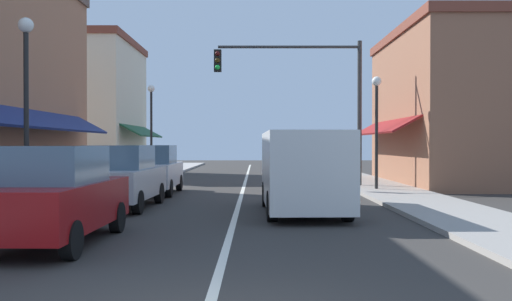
{
  "coord_description": "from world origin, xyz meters",
  "views": [
    {
      "loc": [
        0.52,
        -5.02,
        1.79
      ],
      "look_at": [
        0.54,
        13.87,
        1.59
      ],
      "focal_mm": 38.97,
      "sensor_mm": 36.0,
      "label": 1
    }
  ],
  "objects_px": {
    "van_in_lane": "(302,169)",
    "traffic_signal_mast_arm": "(309,86)",
    "parked_car_third_left": "(152,170)",
    "parked_car_second_left": "(121,177)",
    "street_lamp_right_mid": "(376,113)",
    "parked_car_nearest_left": "(52,196)",
    "street_lamp_left_far": "(151,116)",
    "street_lamp_left_near": "(25,84)"
  },
  "relations": [
    {
      "from": "van_in_lane",
      "to": "street_lamp_left_far",
      "type": "xyz_separation_m",
      "value": [
        -6.57,
        13.82,
        2.1
      ]
    },
    {
      "from": "parked_car_third_left",
      "to": "street_lamp_right_mid",
      "type": "distance_m",
      "value": 8.63
    },
    {
      "from": "parked_car_second_left",
      "to": "street_lamp_right_mid",
      "type": "height_order",
      "value": "street_lamp_right_mid"
    },
    {
      "from": "parked_car_second_left",
      "to": "street_lamp_right_mid",
      "type": "xyz_separation_m",
      "value": [
        8.35,
        5.45,
        2.1
      ]
    },
    {
      "from": "street_lamp_left_near",
      "to": "traffic_signal_mast_arm",
      "type": "bearing_deg",
      "value": 51.4
    },
    {
      "from": "van_in_lane",
      "to": "traffic_signal_mast_arm",
      "type": "xyz_separation_m",
      "value": [
        0.99,
        8.38,
        3.05
      ]
    },
    {
      "from": "parked_car_nearest_left",
      "to": "parked_car_second_left",
      "type": "bearing_deg",
      "value": 92.25
    },
    {
      "from": "parked_car_third_left",
      "to": "van_in_lane",
      "type": "height_order",
      "value": "van_in_lane"
    },
    {
      "from": "parked_car_second_left",
      "to": "van_in_lane",
      "type": "distance_m",
      "value": 5.13
    },
    {
      "from": "street_lamp_left_near",
      "to": "parked_car_third_left",
      "type": "bearing_deg",
      "value": 75.8
    },
    {
      "from": "street_lamp_left_far",
      "to": "street_lamp_left_near",
      "type": "bearing_deg",
      "value": -90.52
    },
    {
      "from": "street_lamp_left_near",
      "to": "parked_car_second_left",
      "type": "bearing_deg",
      "value": 53.8
    },
    {
      "from": "van_in_lane",
      "to": "traffic_signal_mast_arm",
      "type": "bearing_deg",
      "value": 81.95
    },
    {
      "from": "parked_car_nearest_left",
      "to": "parked_car_third_left",
      "type": "distance_m",
      "value": 10.17
    },
    {
      "from": "parked_car_second_left",
      "to": "street_lamp_left_far",
      "type": "bearing_deg",
      "value": 98.58
    },
    {
      "from": "traffic_signal_mast_arm",
      "to": "street_lamp_right_mid",
      "type": "distance_m",
      "value": 3.25
    },
    {
      "from": "parked_car_nearest_left",
      "to": "street_lamp_right_mid",
      "type": "distance_m",
      "value": 13.96
    },
    {
      "from": "street_lamp_left_far",
      "to": "parked_car_second_left",
      "type": "bearing_deg",
      "value": -83.03
    },
    {
      "from": "van_in_lane",
      "to": "street_lamp_left_far",
      "type": "relative_size",
      "value": 1.08
    },
    {
      "from": "parked_car_nearest_left",
      "to": "traffic_signal_mast_arm",
      "type": "distance_m",
      "value": 14.6
    },
    {
      "from": "parked_car_second_left",
      "to": "parked_car_third_left",
      "type": "xyz_separation_m",
      "value": [
        0.03,
        4.52,
        0.0
      ]
    },
    {
      "from": "parked_car_nearest_left",
      "to": "street_lamp_left_near",
      "type": "relative_size",
      "value": 0.85
    },
    {
      "from": "van_in_lane",
      "to": "parked_car_second_left",
      "type": "bearing_deg",
      "value": 166.74
    },
    {
      "from": "parked_car_third_left",
      "to": "parked_car_second_left",
      "type": "bearing_deg",
      "value": -91.07
    },
    {
      "from": "parked_car_nearest_left",
      "to": "parked_car_second_left",
      "type": "xyz_separation_m",
      "value": [
        -0.15,
        5.64,
        0.0
      ]
    },
    {
      "from": "parked_car_third_left",
      "to": "traffic_signal_mast_arm",
      "type": "xyz_separation_m",
      "value": [
        5.96,
        2.8,
        3.32
      ]
    },
    {
      "from": "street_lamp_left_near",
      "to": "street_lamp_right_mid",
      "type": "relative_size",
      "value": 1.1
    },
    {
      "from": "parked_car_second_left",
      "to": "van_in_lane",
      "type": "relative_size",
      "value": 0.79
    },
    {
      "from": "traffic_signal_mast_arm",
      "to": "parked_car_second_left",
      "type": "bearing_deg",
      "value": -129.32
    },
    {
      "from": "street_lamp_left_near",
      "to": "street_lamp_left_far",
      "type": "bearing_deg",
      "value": 89.48
    },
    {
      "from": "van_in_lane",
      "to": "street_lamp_left_near",
      "type": "bearing_deg",
      "value": -170.67
    },
    {
      "from": "parked_car_nearest_left",
      "to": "street_lamp_right_mid",
      "type": "xyz_separation_m",
      "value": [
        8.21,
        11.09,
        2.1
      ]
    },
    {
      "from": "parked_car_third_left",
      "to": "street_lamp_left_near",
      "type": "relative_size",
      "value": 0.85
    },
    {
      "from": "parked_car_second_left",
      "to": "street_lamp_left_near",
      "type": "distance_m",
      "value": 3.72
    },
    {
      "from": "van_in_lane",
      "to": "traffic_signal_mast_arm",
      "type": "height_order",
      "value": "traffic_signal_mast_arm"
    },
    {
      "from": "parked_car_third_left",
      "to": "street_lamp_left_far",
      "type": "xyz_separation_m",
      "value": [
        -1.59,
        8.24,
        2.37
      ]
    },
    {
      "from": "street_lamp_left_far",
      "to": "parked_car_nearest_left",
      "type": "bearing_deg",
      "value": -84.7
    },
    {
      "from": "parked_car_second_left",
      "to": "traffic_signal_mast_arm",
      "type": "relative_size",
      "value": 0.68
    },
    {
      "from": "parked_car_third_left",
      "to": "street_lamp_right_mid",
      "type": "bearing_deg",
      "value": 5.73
    },
    {
      "from": "street_lamp_left_near",
      "to": "street_lamp_left_far",
      "type": "height_order",
      "value": "street_lamp_left_far"
    },
    {
      "from": "parked_car_nearest_left",
      "to": "street_lamp_left_far",
      "type": "height_order",
      "value": "street_lamp_left_far"
    },
    {
      "from": "parked_car_nearest_left",
      "to": "van_in_lane",
      "type": "bearing_deg",
      "value": 44.06
    }
  ]
}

